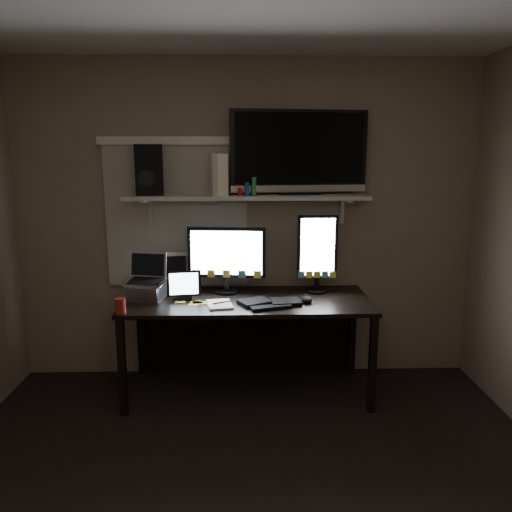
{
  "coord_description": "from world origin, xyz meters",
  "views": [
    {
      "loc": [
        -0.03,
        -2.12,
        1.77
      ],
      "look_at": [
        0.06,
        1.25,
        1.09
      ],
      "focal_mm": 35.0,
      "sensor_mm": 36.0,
      "label": 1
    }
  ],
  "objects_px": {
    "laptop": "(146,278)",
    "speaker": "(149,170)",
    "desk": "(247,317)",
    "monitor_landscape": "(227,260)",
    "tablet": "(184,285)",
    "tv": "(299,152)",
    "game_console": "(219,175)",
    "mouse": "(307,299)",
    "monitor_portrait": "(317,253)",
    "keyboard": "(270,302)",
    "cup": "(121,306)"
  },
  "relations": [
    {
      "from": "laptop",
      "to": "speaker",
      "type": "distance_m",
      "value": 0.8
    },
    {
      "from": "desk",
      "to": "monitor_landscape",
      "type": "distance_m",
      "value": 0.47
    },
    {
      "from": "tablet",
      "to": "laptop",
      "type": "distance_m",
      "value": 0.29
    },
    {
      "from": "tv",
      "to": "speaker",
      "type": "relative_size",
      "value": 2.82
    },
    {
      "from": "tablet",
      "to": "game_console",
      "type": "relative_size",
      "value": 0.82
    },
    {
      "from": "monitor_landscape",
      "to": "tv",
      "type": "bearing_deg",
      "value": 13.05
    },
    {
      "from": "monitor_landscape",
      "to": "mouse",
      "type": "bearing_deg",
      "value": -18.51
    },
    {
      "from": "monitor_portrait",
      "to": "tv",
      "type": "relative_size",
      "value": 0.59
    },
    {
      "from": "keyboard",
      "to": "game_console",
      "type": "relative_size",
      "value": 1.46
    },
    {
      "from": "laptop",
      "to": "mouse",
      "type": "bearing_deg",
      "value": 7.67
    },
    {
      "from": "mouse",
      "to": "tablet",
      "type": "relative_size",
      "value": 0.49
    },
    {
      "from": "cup",
      "to": "speaker",
      "type": "height_order",
      "value": "speaker"
    },
    {
      "from": "monitor_portrait",
      "to": "cup",
      "type": "bearing_deg",
      "value": -160.32
    },
    {
      "from": "monitor_portrait",
      "to": "speaker",
      "type": "relative_size",
      "value": 1.66
    },
    {
      "from": "desk",
      "to": "monitor_landscape",
      "type": "xyz_separation_m",
      "value": [
        -0.16,
        0.06,
        0.44
      ]
    },
    {
      "from": "mouse",
      "to": "cup",
      "type": "xyz_separation_m",
      "value": [
        -1.28,
        -0.23,
        0.03
      ]
    },
    {
      "from": "laptop",
      "to": "speaker",
      "type": "height_order",
      "value": "speaker"
    },
    {
      "from": "keyboard",
      "to": "game_console",
      "type": "bearing_deg",
      "value": 121.35
    },
    {
      "from": "game_console",
      "to": "speaker",
      "type": "distance_m",
      "value": 0.52
    },
    {
      "from": "monitor_landscape",
      "to": "monitor_portrait",
      "type": "distance_m",
      "value": 0.69
    },
    {
      "from": "cup",
      "to": "tv",
      "type": "distance_m",
      "value": 1.7
    },
    {
      "from": "monitor_portrait",
      "to": "tv",
      "type": "distance_m",
      "value": 0.77
    },
    {
      "from": "monitor_portrait",
      "to": "laptop",
      "type": "height_order",
      "value": "monitor_portrait"
    },
    {
      "from": "desk",
      "to": "laptop",
      "type": "height_order",
      "value": "laptop"
    },
    {
      "from": "tablet",
      "to": "laptop",
      "type": "relative_size",
      "value": 0.75
    },
    {
      "from": "keyboard",
      "to": "tablet",
      "type": "distance_m",
      "value": 0.64
    },
    {
      "from": "laptop",
      "to": "tablet",
      "type": "bearing_deg",
      "value": 10.4
    },
    {
      "from": "keyboard",
      "to": "cup",
      "type": "bearing_deg",
      "value": 173.0
    },
    {
      "from": "desk",
      "to": "tv",
      "type": "height_order",
      "value": "tv"
    },
    {
      "from": "monitor_landscape",
      "to": "cup",
      "type": "bearing_deg",
      "value": -138.03
    },
    {
      "from": "monitor_portrait",
      "to": "monitor_landscape",
      "type": "bearing_deg",
      "value": 179.75
    },
    {
      "from": "monitor_landscape",
      "to": "tv",
      "type": "height_order",
      "value": "tv"
    },
    {
      "from": "mouse",
      "to": "tablet",
      "type": "height_order",
      "value": "tablet"
    },
    {
      "from": "mouse",
      "to": "game_console",
      "type": "relative_size",
      "value": 0.4
    },
    {
      "from": "desk",
      "to": "speaker",
      "type": "xyz_separation_m",
      "value": [
        -0.73,
        0.1,
        1.11
      ]
    },
    {
      "from": "monitor_portrait",
      "to": "mouse",
      "type": "distance_m",
      "value": 0.4
    },
    {
      "from": "cup",
      "to": "tv",
      "type": "bearing_deg",
      "value": 24.51
    },
    {
      "from": "monitor_portrait",
      "to": "keyboard",
      "type": "bearing_deg",
      "value": -140.65
    },
    {
      "from": "tv",
      "to": "speaker",
      "type": "distance_m",
      "value": 1.12
    },
    {
      "from": "desk",
      "to": "mouse",
      "type": "xyz_separation_m",
      "value": [
        0.43,
        -0.21,
        0.2
      ]
    },
    {
      "from": "laptop",
      "to": "tv",
      "type": "distance_m",
      "value": 1.46
    },
    {
      "from": "tv",
      "to": "speaker",
      "type": "height_order",
      "value": "tv"
    },
    {
      "from": "desk",
      "to": "monitor_landscape",
      "type": "height_order",
      "value": "monitor_landscape"
    },
    {
      "from": "tablet",
      "to": "mouse",
      "type": "bearing_deg",
      "value": -13.69
    },
    {
      "from": "mouse",
      "to": "keyboard",
      "type": "bearing_deg",
      "value": -175.98
    },
    {
      "from": "monitor_landscape",
      "to": "mouse",
      "type": "xyz_separation_m",
      "value": [
        0.58,
        -0.27,
        -0.24
      ]
    },
    {
      "from": "game_console",
      "to": "speaker",
      "type": "xyz_separation_m",
      "value": [
        -0.52,
        0.03,
        0.03
      ]
    },
    {
      "from": "monitor_portrait",
      "to": "mouse",
      "type": "bearing_deg",
      "value": -111.94
    },
    {
      "from": "monitor_portrait",
      "to": "keyboard",
      "type": "distance_m",
      "value": 0.57
    },
    {
      "from": "tablet",
      "to": "monitor_portrait",
      "type": "bearing_deg",
      "value": 2.15
    }
  ]
}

